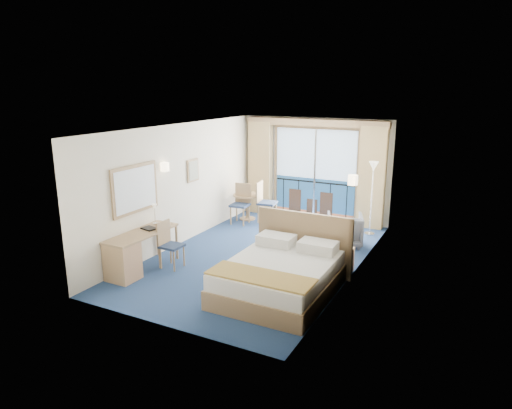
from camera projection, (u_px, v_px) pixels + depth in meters
The scene contains 22 objects.
floor at pixel (260, 256), 9.66m from camera, with size 6.50×6.50×0.00m, color navy.
room_walls at pixel (260, 173), 9.21m from camera, with size 4.04×6.54×2.72m.
balcony_door at pixel (315, 177), 12.14m from camera, with size 2.36×0.03×2.52m.
curtain_left at pixel (260, 168), 12.66m from camera, with size 0.65×0.22×2.55m, color tan.
curtain_right at pixel (372, 178), 11.28m from camera, with size 0.65×0.22×2.55m, color tan.
pelmet at pixel (315, 122), 11.67m from camera, with size 3.80×0.25×0.18m, color #9D7E55.
mirror at pixel (135, 189), 8.85m from camera, with size 0.05×1.25×0.95m.
wall_print at pixel (193, 170), 10.51m from camera, with size 0.04×0.42×0.52m.
sconce_left at pixel (165, 167), 9.53m from camera, with size 0.18×0.18×0.18m, color beige.
sconce_right at pixel (353, 180), 8.20m from camera, with size 0.18×0.18×0.18m, color beige.
bed at pixel (281, 275), 7.86m from camera, with size 1.89×2.25×1.19m.
nightstand at pixel (342, 260), 8.76m from camera, with size 0.37×0.35×0.49m, color tan.
phone at pixel (342, 246), 8.69m from camera, with size 0.16×0.13×0.07m, color beige.
armchair at pixel (345, 230), 10.25m from camera, with size 0.76×0.79×0.72m, color #434752.
floor_lamp at pixel (373, 180), 10.71m from camera, with size 0.25×0.25×1.78m.
desk at pixel (127, 256), 8.48m from camera, with size 0.56×1.62×0.76m.
desk_chair at pixel (168, 242), 8.96m from camera, with size 0.41×0.40×0.93m.
folder at pixel (149, 228), 8.98m from camera, with size 0.29×0.22×0.03m, color black.
desk_lamp at pixel (155, 210), 9.18m from camera, with size 0.11×0.11×0.41m.
round_table at pixel (247, 200), 12.19m from camera, with size 0.76×0.76×0.68m.
table_chair_a at pixel (264, 199), 11.96m from camera, with size 0.53×0.52×1.07m.
table_chair_b at pixel (241, 201), 11.86m from camera, with size 0.48×0.49×1.04m.
Camera 1 is at (4.08, -8.10, 3.50)m, focal length 32.00 mm.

